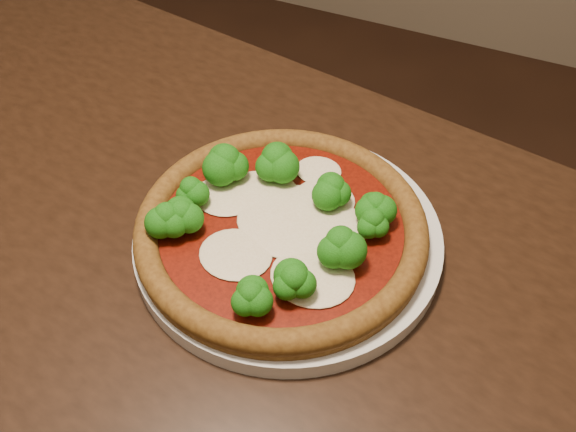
% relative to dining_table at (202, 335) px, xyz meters
% --- Properties ---
extents(dining_table, '(1.44, 0.95, 0.75)m').
position_rel_dining_table_xyz_m(dining_table, '(0.00, 0.00, 0.00)').
color(dining_table, black).
rests_on(dining_table, floor).
extents(plate, '(0.30, 0.30, 0.02)m').
position_rel_dining_table_xyz_m(plate, '(0.06, 0.08, 0.11)').
color(plate, silver).
rests_on(plate, dining_table).
extents(pizza, '(0.28, 0.28, 0.06)m').
position_rel_dining_table_xyz_m(pizza, '(0.06, 0.07, 0.13)').
color(pizza, brown).
rests_on(pizza, plate).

